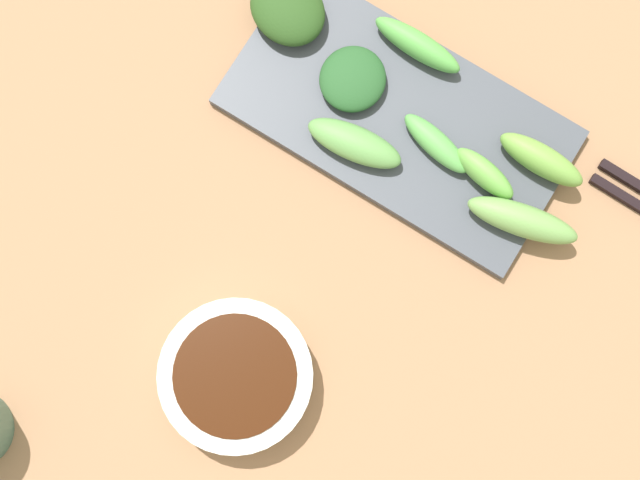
# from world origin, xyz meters

# --- Properties ---
(tabletop) EXTENTS (2.10, 2.10, 0.02)m
(tabletop) POSITION_xyz_m (0.00, 0.00, 0.01)
(tabletop) COLOR #A47553
(tabletop) RESTS_ON ground
(sauce_bowl) EXTENTS (0.13, 0.13, 0.04)m
(sauce_bowl) POSITION_xyz_m (-0.13, -0.03, 0.04)
(sauce_bowl) COLOR silver
(sauce_bowl) RESTS_ON tabletop
(serving_plate) EXTENTS (0.15, 0.30, 0.01)m
(serving_plate) POSITION_xyz_m (0.14, -0.03, 0.03)
(serving_plate) COLOR #464A54
(serving_plate) RESTS_ON tabletop
(broccoli_leafy_0) EXTENTS (0.08, 0.09, 0.03)m
(broccoli_leafy_0) POSITION_xyz_m (0.17, 0.11, 0.05)
(broccoli_leafy_0) COLOR #2B4E1E
(broccoli_leafy_0) RESTS_ON serving_plate
(broccoli_stalk_1) EXTENTS (0.04, 0.09, 0.02)m
(broccoli_stalk_1) POSITION_xyz_m (0.09, -0.01, 0.04)
(broccoli_stalk_1) COLOR #66A051
(broccoli_stalk_1) RESTS_ON serving_plate
(broccoli_stalk_2) EXTENTS (0.04, 0.08, 0.02)m
(broccoli_stalk_2) POSITION_xyz_m (0.13, -0.07, 0.04)
(broccoli_stalk_2) COLOR #5FAD52
(broccoli_stalk_2) RESTS_ON serving_plate
(broccoli_stalk_3) EXTENTS (0.03, 0.08, 0.03)m
(broccoli_stalk_3) POSITION_xyz_m (0.17, -0.15, 0.05)
(broccoli_stalk_3) COLOR #76AA46
(broccoli_stalk_3) RESTS_ON serving_plate
(broccoli_stalk_4) EXTENTS (0.05, 0.10, 0.03)m
(broccoli_stalk_4) POSITION_xyz_m (0.11, -0.16, 0.05)
(broccoli_stalk_4) COLOR #77A956
(broccoli_stalk_4) RESTS_ON serving_plate
(broccoli_leafy_5) EXTENTS (0.07, 0.07, 0.02)m
(broccoli_leafy_5) POSITION_xyz_m (0.14, 0.03, 0.04)
(broccoli_leafy_5) COLOR #28592A
(broccoli_leafy_5) RESTS_ON serving_plate
(broccoli_stalk_6) EXTENTS (0.02, 0.09, 0.03)m
(broccoli_stalk_6) POSITION_xyz_m (0.20, -0.01, 0.04)
(broccoli_stalk_6) COLOR #5CAE4B
(broccoli_stalk_6) RESTS_ON serving_plate
(broccoli_stalk_7) EXTENTS (0.03, 0.07, 0.03)m
(broccoli_stalk_7) POSITION_xyz_m (0.13, -0.12, 0.05)
(broccoli_stalk_7) COLOR #71B94D
(broccoli_stalk_7) RESTS_ON serving_plate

